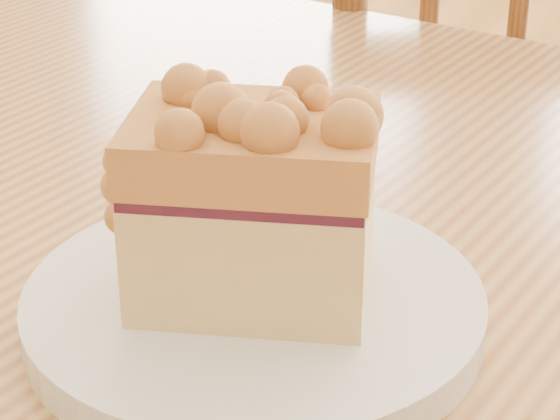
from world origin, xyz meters
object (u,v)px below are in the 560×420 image
at_px(cafe_chair_main, 468,247).
at_px(plate, 254,308).
at_px(cafe_table_main, 190,346).
at_px(cake_slice, 250,195).

height_order(cafe_chair_main, plate, cafe_chair_main).
xyz_separation_m(cafe_table_main, plate, (0.09, -0.10, 0.11)).
relative_size(cafe_chair_main, cake_slice, 6.60).
bearing_deg(cake_slice, cafe_table_main, 116.18).
xyz_separation_m(plate, cake_slice, (-0.00, -0.00, 0.06)).
bearing_deg(cafe_table_main, plate, -37.70).
bearing_deg(cafe_table_main, cafe_chair_main, 96.31).
height_order(plate, cake_slice, cake_slice).
relative_size(cafe_table_main, cafe_chair_main, 1.54).
bearing_deg(cafe_table_main, cake_slice, -38.05).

